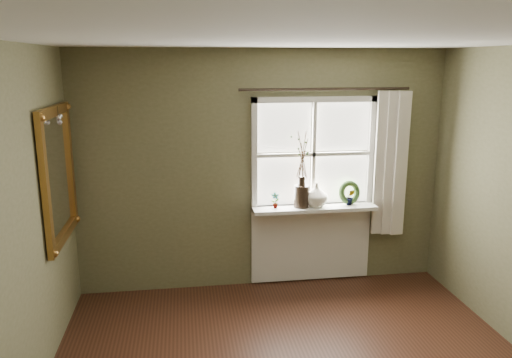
{
  "coord_description": "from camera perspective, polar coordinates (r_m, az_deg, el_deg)",
  "views": [
    {
      "loc": [
        -0.85,
        -2.96,
        2.47
      ],
      "look_at": [
        -0.18,
        1.55,
        1.39
      ],
      "focal_mm": 35.0,
      "sensor_mm": 36.0,
      "label": 1
    }
  ],
  "objects": [
    {
      "name": "potted_plant_left",
      "position": [
        5.37,
        2.2,
        -2.46
      ],
      "size": [
        0.1,
        0.07,
        0.17
      ],
      "primitive_type": "imported",
      "rotation": [
        0.0,
        0.0,
        0.11
      ],
      "color": "#263E1B",
      "rests_on": "window_sill"
    },
    {
      "name": "potted_plant_right",
      "position": [
        5.58,
        10.7,
        -2.04
      ],
      "size": [
        0.11,
        0.1,
        0.18
      ],
      "primitive_type": "imported",
      "rotation": [
        0.0,
        0.0,
        -0.23
      ],
      "color": "#263E1B",
      "rests_on": "window_sill"
    },
    {
      "name": "curtain_rod",
      "position": [
        5.35,
        7.98,
        10.14
      ],
      "size": [
        1.84,
        0.03,
        0.03
      ],
      "primitive_type": "cylinder",
      "rotation": [
        0.0,
        1.57,
        0.0
      ],
      "color": "black",
      "rests_on": "wall_back"
    },
    {
      "name": "window_frame",
      "position": [
        5.46,
        6.56,
        2.84
      ],
      "size": [
        1.36,
        0.06,
        1.24
      ],
      "color": "silver",
      "rests_on": "wall_back"
    },
    {
      "name": "cream_vase",
      "position": [
        5.46,
        6.92,
        -1.81
      ],
      "size": [
        0.32,
        0.32,
        0.26
      ],
      "primitive_type": "imported",
      "rotation": [
        0.0,
        0.0,
        0.38
      ],
      "color": "silver",
      "rests_on": "window_sill"
    },
    {
      "name": "wall_back",
      "position": [
        5.45,
        0.72,
        0.97
      ],
      "size": [
        4.0,
        0.1,
        2.6
      ],
      "primitive_type": "cube",
      "color": "#656342",
      "rests_on": "ground"
    },
    {
      "name": "window_apron",
      "position": [
        5.73,
        6.29,
        -7.24
      ],
      "size": [
        1.36,
        0.04,
        0.88
      ],
      "primitive_type": "cube",
      "color": "silver",
      "rests_on": "ground"
    },
    {
      "name": "window_sill",
      "position": [
        5.49,
        6.69,
        -3.33
      ],
      "size": [
        1.36,
        0.26,
        0.04
      ],
      "primitive_type": "cube",
      "color": "silver",
      "rests_on": "wall_back"
    },
    {
      "name": "ceiling",
      "position": [
        3.08,
        7.87,
        15.7
      ],
      "size": [
        4.5,
        4.5,
        0.0
      ],
      "primitive_type": "plane",
      "color": "silver",
      "rests_on": "ground"
    },
    {
      "name": "wreath",
      "position": [
        5.61,
        10.61,
        -1.81
      ],
      "size": [
        0.29,
        0.19,
        0.28
      ],
      "primitive_type": "torus",
      "rotation": [
        1.36,
        0.0,
        0.28
      ],
      "color": "#263E1B",
      "rests_on": "window_sill"
    },
    {
      "name": "gilt_mirror",
      "position": [
        4.8,
        -21.65,
        0.49
      ],
      "size": [
        0.1,
        1.03,
        1.22
      ],
      "color": "white",
      "rests_on": "wall_left"
    },
    {
      "name": "curtain",
      "position": [
        5.66,
        15.03,
        1.66
      ],
      "size": [
        0.36,
        0.12,
        1.59
      ],
      "primitive_type": "cube",
      "color": "beige",
      "rests_on": "wall_back"
    },
    {
      "name": "dark_jug",
      "position": [
        5.42,
        5.22,
        -1.98
      ],
      "size": [
        0.21,
        0.21,
        0.24
      ],
      "primitive_type": "cylinder",
      "rotation": [
        0.0,
        0.0,
        -0.35
      ],
      "color": "black",
      "rests_on": "window_sill"
    }
  ]
}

